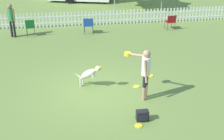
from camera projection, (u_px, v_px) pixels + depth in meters
ground_plane at (97, 92)px, 10.76m from camera, size 240.00×240.00×0.00m
handler_person at (145, 68)px, 9.90m from camera, size 0.79×1.02×1.72m
leaping_dog at (89, 73)px, 10.86m from camera, size 1.00×0.71×0.91m
frisbee_near_handler at (137, 86)px, 11.08m from camera, size 0.23×0.23×0.02m
frisbee_near_dog at (150, 76)px, 11.87m from camera, size 0.23×0.23×0.02m
frisbee_midfield at (139, 126)px, 8.93m from camera, size 0.23×0.23×0.02m
backpack_on_grass at (142, 116)px, 9.13m from camera, size 0.36×0.25×0.32m
picket_fence at (82, 19)px, 17.55m from camera, size 19.32×0.04×0.83m
folding_chair_blue_left at (30, 26)px, 15.86m from camera, size 0.49×0.51×0.89m
folding_chair_center at (88, 24)px, 16.22m from camera, size 0.57×0.58×0.87m
folding_chair_green_right at (171, 21)px, 16.90m from camera, size 0.54×0.56×0.82m
spectator_standing at (11, 17)px, 15.52m from camera, size 0.38×0.27×1.70m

